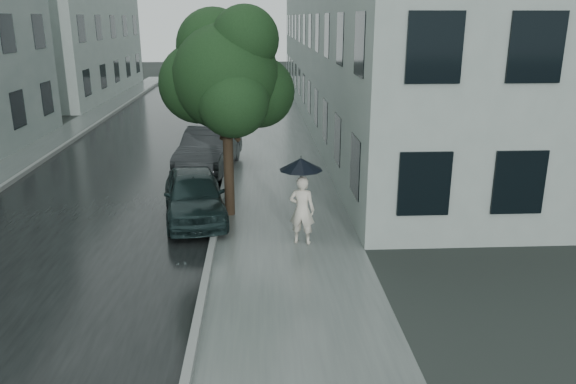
{
  "coord_description": "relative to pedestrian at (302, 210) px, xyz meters",
  "views": [
    {
      "loc": [
        -0.44,
        -10.53,
        5.22
      ],
      "look_at": [
        0.23,
        1.99,
        1.3
      ],
      "focal_mm": 35.0,
      "sensor_mm": 36.0,
      "label": 1
    }
  ],
  "objects": [
    {
      "name": "pedestrian",
      "position": [
        0.0,
        0.0,
        0.0
      ],
      "size": [
        0.7,
        0.55,
        1.67
      ],
      "primitive_type": "imported",
      "rotation": [
        0.0,
        0.0,
        2.86
      ],
      "color": "beige",
      "rests_on": "sidewalk"
    },
    {
      "name": "kerb_far",
      "position": [
        -9.13,
        10.0,
        -0.77
      ],
      "size": [
        0.15,
        60.0,
        0.15
      ],
      "primitive_type": "cube",
      "color": "slate",
      "rests_on": "ground"
    },
    {
      "name": "street_tree",
      "position": [
        -1.82,
        2.27,
        2.94
      ],
      "size": [
        3.6,
        3.27,
        5.54
      ],
      "color": "#332619",
      "rests_on": "ground"
    },
    {
      "name": "ground",
      "position": [
        -0.56,
        -2.0,
        -0.84
      ],
      "size": [
        120.0,
        120.0,
        0.0
      ],
      "primitive_type": "plane",
      "color": "black",
      "rests_on": "ground"
    },
    {
      "name": "umbrella",
      "position": [
        -0.03,
        0.0,
        1.12
      ],
      "size": [
        1.08,
        1.08,
        1.22
      ],
      "rotation": [
        0.0,
        0.0,
        0.06
      ],
      "color": "black",
      "rests_on": "ground"
    },
    {
      "name": "car_near",
      "position": [
        -2.76,
        1.91,
        -0.18
      ],
      "size": [
        2.16,
        4.07,
        1.32
      ],
      "primitive_type": "imported",
      "rotation": [
        0.0,
        0.0,
        0.16
      ],
      "color": "black",
      "rests_on": "ground"
    },
    {
      "name": "car_far",
      "position": [
        -2.76,
        6.99,
        -0.08
      ],
      "size": [
        2.21,
        4.75,
        1.51
      ],
      "primitive_type": "imported",
      "rotation": [
        0.0,
        0.0,
        -0.14
      ],
      "color": "black",
      "rests_on": "ground"
    },
    {
      "name": "sidewalk",
      "position": [
        -0.31,
        10.0,
        -0.84
      ],
      "size": [
        3.5,
        60.0,
        0.01
      ],
      "primitive_type": "cube",
      "color": "slate",
      "rests_on": "ground"
    },
    {
      "name": "sidewalk_far",
      "position": [
        -10.06,
        10.0,
        -0.84
      ],
      "size": [
        1.7,
        60.0,
        0.01
      ],
      "primitive_type": "cube",
      "color": "#4C5451",
      "rests_on": "ground"
    },
    {
      "name": "kerb_near",
      "position": [
        -2.13,
        10.0,
        -0.77
      ],
      "size": [
        0.15,
        60.0,
        0.15
      ],
      "primitive_type": "cube",
      "color": "slate",
      "rests_on": "ground"
    },
    {
      "name": "asphalt_road",
      "position": [
        -5.63,
        10.0,
        -0.84
      ],
      "size": [
        6.85,
        60.0,
        0.0
      ],
      "primitive_type": "cube",
      "color": "black",
      "rests_on": "ground"
    },
    {
      "name": "building_far_b",
      "position": [
        -14.33,
        28.0,
        3.16
      ],
      "size": [
        7.02,
        18.0,
        8.0
      ],
      "color": "#909D98",
      "rests_on": "ground"
    },
    {
      "name": "building_near",
      "position": [
        4.91,
        17.5,
        3.66
      ],
      "size": [
        7.02,
        36.0,
        9.0
      ],
      "color": "#909D98",
      "rests_on": "ground"
    },
    {
      "name": "lamp_post",
      "position": [
        -2.16,
        11.26,
        2.19
      ],
      "size": [
        0.85,
        0.35,
        5.3
      ],
      "rotation": [
        0.0,
        0.0,
        -0.09
      ],
      "color": "black",
      "rests_on": "ground"
    }
  ]
}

